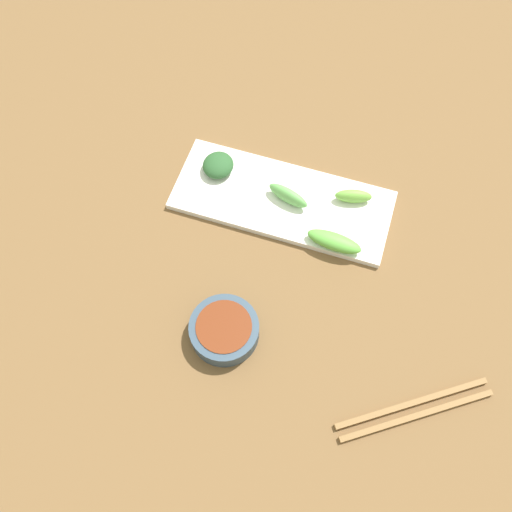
{
  "coord_description": "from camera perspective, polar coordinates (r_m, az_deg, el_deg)",
  "views": [
    {
      "loc": [
        -0.37,
        -0.12,
        0.81
      ],
      "look_at": [
        -0.02,
        -0.01,
        0.05
      ],
      "focal_mm": 38.58,
      "sensor_mm": 36.0,
      "label": 1
    }
  ],
  "objects": [
    {
      "name": "serving_plate",
      "position": [
        0.93,
        2.74,
        5.79
      ],
      "size": [
        0.14,
        0.36,
        0.01
      ],
      "primitive_type": "cube",
      "color": "white",
      "rests_on": "tabletop"
    },
    {
      "name": "sauce_bowl",
      "position": [
        0.82,
        -3.12,
        -7.7
      ],
      "size": [
        0.1,
        0.1,
        0.03
      ],
      "color": "#34485A",
      "rests_on": "tabletop"
    },
    {
      "name": "broccoli_leafy_0",
      "position": [
        0.94,
        -3.95,
        9.38
      ],
      "size": [
        0.06,
        0.06,
        0.03
      ],
      "primitive_type": "ellipsoid",
      "rotation": [
        0.0,
        0.0,
        -0.15
      ],
      "color": "#2B582C",
      "rests_on": "serving_plate"
    },
    {
      "name": "broccoli_stalk_3",
      "position": [
        0.92,
        10.07,
        6.13
      ],
      "size": [
        0.03,
        0.06,
        0.03
      ],
      "primitive_type": "ellipsoid",
      "rotation": [
        0.0,
        0.0,
        0.25
      ],
      "color": "#75B745",
      "rests_on": "serving_plate"
    },
    {
      "name": "chopsticks",
      "position": [
        0.83,
        16.08,
        -15.05
      ],
      "size": [
        0.15,
        0.2,
        0.01
      ],
      "rotation": [
        0.0,
        0.0,
        0.6
      ],
      "color": "olive",
      "rests_on": "tabletop"
    },
    {
      "name": "broccoli_stalk_2",
      "position": [
        0.91,
        3.34,
        6.28
      ],
      "size": [
        0.04,
        0.08,
        0.03
      ],
      "primitive_type": "ellipsoid",
      "rotation": [
        0.0,
        0.0,
        -0.28
      ],
      "color": "#67B458",
      "rests_on": "serving_plate"
    },
    {
      "name": "broccoli_stalk_1",
      "position": [
        0.88,
        8.11,
        1.51
      ],
      "size": [
        0.04,
        0.09,
        0.02
      ],
      "primitive_type": "ellipsoid",
      "rotation": [
        0.0,
        0.0,
        -0.07
      ],
      "color": "#62B744",
      "rests_on": "serving_plate"
    },
    {
      "name": "tabletop",
      "position": [
        0.89,
        -0.22,
        -0.07
      ],
      "size": [
        2.1,
        2.1,
        0.02
      ],
      "primitive_type": "cube",
      "color": "brown",
      "rests_on": "ground"
    }
  ]
}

